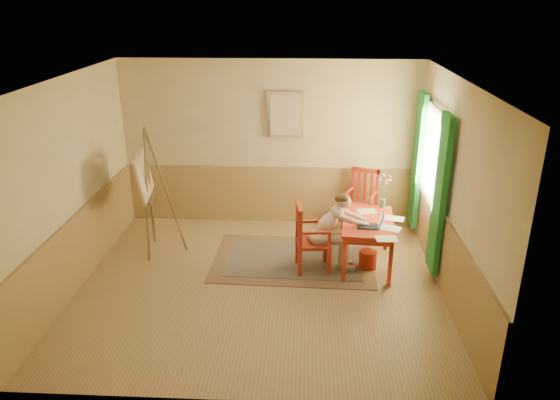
# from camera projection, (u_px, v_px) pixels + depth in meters

# --- Properties ---
(room) EXTENTS (5.04, 4.54, 2.84)m
(room) POSITION_uv_depth(u_px,v_px,m) (258.00, 190.00, 6.83)
(room) COLOR tan
(room) RESTS_ON ground
(wainscot) EXTENTS (5.00, 4.50, 1.00)m
(wainscot) POSITION_uv_depth(u_px,v_px,m) (264.00, 228.00, 7.90)
(wainscot) COLOR tan
(wainscot) RESTS_ON room
(window) EXTENTS (0.12, 2.01, 2.20)m
(window) POSITION_uv_depth(u_px,v_px,m) (429.00, 170.00, 7.76)
(window) COLOR white
(window) RESTS_ON room
(wall_portrait) EXTENTS (0.60, 0.05, 0.76)m
(wall_portrait) POSITION_uv_depth(u_px,v_px,m) (285.00, 115.00, 8.69)
(wall_portrait) COLOR tan
(wall_portrait) RESTS_ON room
(rug) EXTENTS (2.44, 1.67, 0.02)m
(rug) POSITION_uv_depth(u_px,v_px,m) (293.00, 259.00, 8.01)
(rug) COLOR #8C7251
(rug) RESTS_ON room
(table) EXTENTS (0.82, 1.26, 0.72)m
(table) POSITION_uv_depth(u_px,v_px,m) (368.00, 226.00, 7.65)
(table) COLOR #C13B25
(table) RESTS_ON room
(chair_left) EXTENTS (0.52, 0.50, 1.02)m
(chair_left) POSITION_uv_depth(u_px,v_px,m) (310.00, 238.00, 7.55)
(chair_left) COLOR #C13B25
(chair_left) RESTS_ON room
(chair_back) EXTENTS (0.62, 0.64, 1.08)m
(chair_back) POSITION_uv_depth(u_px,v_px,m) (361.00, 202.00, 8.75)
(chair_back) COLOR #C13B25
(chair_back) RESTS_ON room
(figure) EXTENTS (0.89, 0.43, 1.17)m
(figure) POSITION_uv_depth(u_px,v_px,m) (332.00, 228.00, 7.53)
(figure) COLOR beige
(figure) RESTS_ON room
(laptop) EXTENTS (0.37, 0.24, 0.21)m
(laptop) POSITION_uv_depth(u_px,v_px,m) (372.00, 224.00, 7.39)
(laptop) COLOR #1E2338
(laptop) RESTS_ON table
(papers) EXTENTS (0.70, 1.18, 0.00)m
(papers) POSITION_uv_depth(u_px,v_px,m) (384.00, 224.00, 7.50)
(papers) COLOR white
(papers) RESTS_ON table
(vase) EXTENTS (0.24, 0.25, 0.51)m
(vase) POSITION_uv_depth(u_px,v_px,m) (384.00, 193.00, 8.00)
(vase) COLOR #3F724C
(vase) RESTS_ON table
(wastebasket) EXTENTS (0.32, 0.32, 0.27)m
(wastebasket) POSITION_uv_depth(u_px,v_px,m) (368.00, 260.00, 7.73)
(wastebasket) COLOR red
(wastebasket) RESTS_ON room
(easel) EXTENTS (0.71, 0.89, 1.98)m
(easel) POSITION_uv_depth(u_px,v_px,m) (147.00, 180.00, 7.87)
(easel) COLOR brown
(easel) RESTS_ON room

